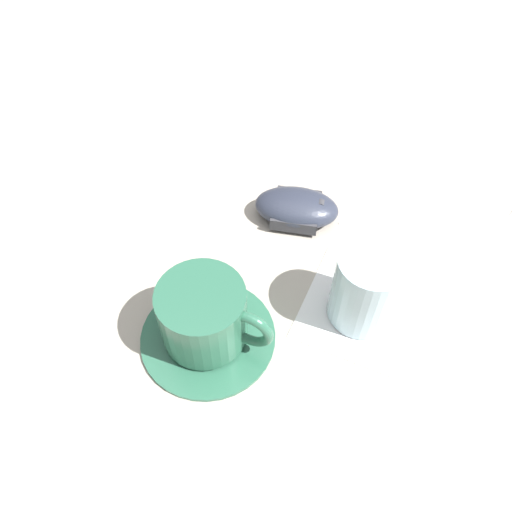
{
  "coord_description": "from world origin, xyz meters",
  "views": [
    {
      "loc": [
        -0.03,
        -0.36,
        0.47
      ],
      "look_at": [
        -0.02,
        -0.01,
        0.03
      ],
      "focal_mm": 35.0,
      "sensor_mm": 36.0,
      "label": 1
    }
  ],
  "objects_px": {
    "computer_mouse": "(297,207)",
    "drinking_glass": "(366,288)",
    "saucer": "(208,335)",
    "coffee_cup": "(205,315)"
  },
  "relations": [
    {
      "from": "coffee_cup",
      "to": "drinking_glass",
      "type": "xyz_separation_m",
      "value": [
        0.17,
        0.02,
        0.0
      ]
    },
    {
      "from": "computer_mouse",
      "to": "drinking_glass",
      "type": "distance_m",
      "value": 0.16
    },
    {
      "from": "saucer",
      "to": "drinking_glass",
      "type": "bearing_deg",
      "value": 8.32
    },
    {
      "from": "computer_mouse",
      "to": "drinking_glass",
      "type": "height_order",
      "value": "drinking_glass"
    },
    {
      "from": "coffee_cup",
      "to": "saucer",
      "type": "bearing_deg",
      "value": -77.74
    },
    {
      "from": "computer_mouse",
      "to": "saucer",
      "type": "bearing_deg",
      "value": -122.68
    },
    {
      "from": "saucer",
      "to": "computer_mouse",
      "type": "relative_size",
      "value": 1.23
    },
    {
      "from": "saucer",
      "to": "drinking_glass",
      "type": "distance_m",
      "value": 0.17
    },
    {
      "from": "computer_mouse",
      "to": "drinking_glass",
      "type": "xyz_separation_m",
      "value": [
        0.06,
        -0.14,
        0.03
      ]
    },
    {
      "from": "coffee_cup",
      "to": "drinking_glass",
      "type": "bearing_deg",
      "value": 7.89
    }
  ]
}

